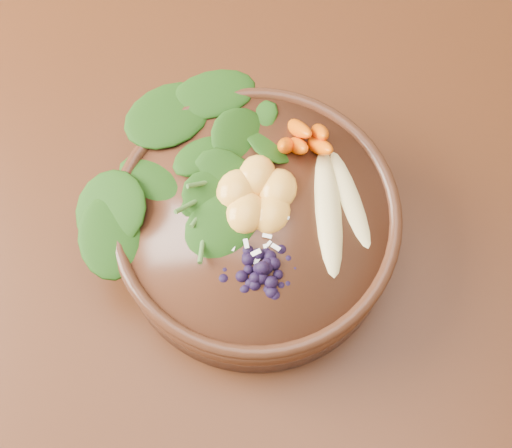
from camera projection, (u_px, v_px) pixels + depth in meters
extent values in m
plane|color=#381E0F|center=(255.00, 328.00, 1.50)|extent=(4.00, 4.00, 0.00)
cube|color=#411C0A|center=(254.00, 180.00, 0.82)|extent=(1.60, 0.90, 0.04)
cylinder|color=#4B2515|center=(256.00, 228.00, 0.74)|extent=(0.38, 0.38, 0.08)
ellipsoid|color=#E0CC84|center=(351.00, 194.00, 0.69)|extent=(0.11, 0.14, 0.02)
ellipsoid|color=#E0CC84|center=(330.00, 205.00, 0.69)|extent=(0.08, 0.15, 0.02)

